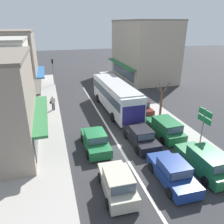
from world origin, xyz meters
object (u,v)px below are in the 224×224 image
(traffic_light_downstreet, at_px, (53,68))
(directional_road_sign, at_px, (204,120))
(sedan_queue_gap_filler, at_px, (95,141))
(hatchback_behind_bus_mid, at_px, (117,183))
(sedan_adjacent_lane_lead, at_px, (141,137))
(parked_wagon_kerb_front, at_px, (205,162))
(parked_wagon_kerb_second, at_px, (165,128))
(street_tree_right, at_px, (161,102))
(sedan_behind_bus_near, at_px, (173,172))
(pedestrian_with_handbag_near, at_px, (53,102))
(parked_sedan_kerb_third, at_px, (139,107))
(city_bus, at_px, (115,94))

(traffic_light_downstreet, distance_m, directional_road_sign, 25.43)
(sedan_queue_gap_filler, height_order, hatchback_behind_bus_mid, hatchback_behind_bus_mid)
(hatchback_behind_bus_mid, height_order, traffic_light_downstreet, traffic_light_downstreet)
(sedan_adjacent_lane_lead, bearing_deg, directional_road_sign, -29.30)
(traffic_light_downstreet, bearing_deg, parked_wagon_kerb_front, -70.82)
(sedan_queue_gap_filler, distance_m, parked_wagon_kerb_second, 6.44)
(hatchback_behind_bus_mid, bearing_deg, sedan_adjacent_lane_lead, 53.70)
(directional_road_sign, bearing_deg, parked_wagon_kerb_front, -119.75)
(sedan_queue_gap_filler, bearing_deg, street_tree_right, 26.95)
(sedan_adjacent_lane_lead, distance_m, parked_wagon_kerb_front, 5.28)
(directional_road_sign, bearing_deg, sedan_behind_bus_near, -146.96)
(sedan_queue_gap_filler, distance_m, pedestrian_with_handbag_near, 9.67)
(parked_wagon_kerb_second, relative_size, pedestrian_with_handbag_near, 2.79)
(parked_sedan_kerb_third, xyz_separation_m, traffic_light_downstreet, (-8.72, 14.57, 2.19))
(sedan_behind_bus_near, height_order, parked_wagon_kerb_front, parked_wagon_kerb_front)
(sedan_adjacent_lane_lead, bearing_deg, city_bus, 88.37)
(parked_wagon_kerb_front, bearing_deg, parked_sedan_kerb_third, 90.88)
(sedan_adjacent_lane_lead, height_order, street_tree_right, street_tree_right)
(city_bus, bearing_deg, sedan_behind_bus_near, -90.48)
(sedan_adjacent_lane_lead, bearing_deg, parked_sedan_kerb_third, 68.16)
(traffic_light_downstreet, height_order, directional_road_sign, traffic_light_downstreet)
(directional_road_sign, distance_m, street_tree_right, 6.78)
(parked_wagon_kerb_second, distance_m, directional_road_sign, 3.91)
(parked_sedan_kerb_third, distance_m, traffic_light_downstreet, 17.12)
(sedan_queue_gap_filler, xyz_separation_m, parked_sedan_kerb_third, (6.36, 6.03, 0.00))
(directional_road_sign, bearing_deg, city_bus, 110.36)
(parked_sedan_kerb_third, bearing_deg, sedan_adjacent_lane_lead, -111.84)
(sedan_behind_bus_near, relative_size, hatchback_behind_bus_mid, 1.13)
(sedan_queue_gap_filler, height_order, parked_sedan_kerb_third, same)
(city_bus, bearing_deg, street_tree_right, -42.25)
(city_bus, height_order, parked_sedan_kerb_third, city_bus)
(parked_wagon_kerb_second, xyz_separation_m, street_tree_right, (1.45, 3.63, 1.05))
(city_bus, xyz_separation_m, traffic_light_downstreet, (-6.35, 13.05, 0.97))
(sedan_adjacent_lane_lead, distance_m, hatchback_behind_bus_mid, 6.01)
(parked_wagon_kerb_front, bearing_deg, traffic_light_downstreet, 109.18)
(sedan_adjacent_lane_lead, relative_size, traffic_light_downstreet, 1.00)
(parked_wagon_kerb_second, xyz_separation_m, parked_sedan_kerb_third, (-0.08, 5.64, -0.08))
(sedan_adjacent_lane_lead, xyz_separation_m, sedan_queue_gap_filler, (-3.76, 0.45, 0.00))
(sedan_adjacent_lane_lead, relative_size, pedestrian_with_handbag_near, 2.59)
(sedan_queue_gap_filler, bearing_deg, sedan_behind_bus_near, -53.58)
(traffic_light_downstreet, bearing_deg, sedan_queue_gap_filler, -83.46)
(sedan_queue_gap_filler, distance_m, hatchback_behind_bus_mid, 5.29)
(parked_sedan_kerb_third, relative_size, street_tree_right, 1.09)
(sedan_behind_bus_near, relative_size, street_tree_right, 1.10)
(parked_sedan_kerb_third, bearing_deg, directional_road_sign, -80.63)
(city_bus, distance_m, parked_wagon_kerb_front, 12.80)
(city_bus, bearing_deg, parked_wagon_kerb_second, -71.16)
(traffic_light_downstreet, relative_size, street_tree_right, 1.09)
(parked_wagon_kerb_second, relative_size, parked_sedan_kerb_third, 1.08)
(parked_wagon_kerb_front, height_order, parked_wagon_kerb_second, same)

